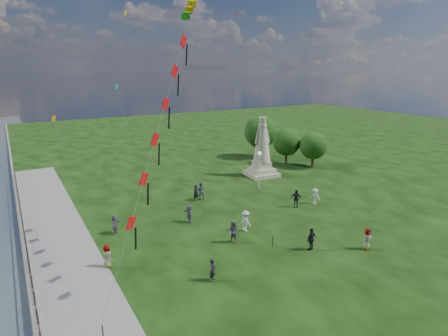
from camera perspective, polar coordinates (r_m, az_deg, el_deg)
ground at (r=61.80m, az=30.73°, el=-0.20°), size 106.50×160.00×0.60m
waterfront at (r=30.58m, az=-25.45°, el=-13.26°), size 200.00×200.00×1.51m
statue at (r=48.57m, az=5.81°, el=2.11°), size 4.17×4.17×7.64m
lamppost at (r=42.73m, az=5.42°, el=0.87°), size 0.42×0.42×4.55m
tree_row at (r=56.53m, az=8.32°, el=4.63°), size 7.29×13.10×6.56m
person_0 at (r=25.54m, az=-1.73°, el=-15.28°), size 0.68×0.68×1.59m
person_1 at (r=30.38m, az=1.45°, el=-9.73°), size 0.91×1.09×1.92m
person_2 at (r=32.57m, az=3.33°, el=-8.06°), size 0.77×1.27×1.85m
person_3 at (r=30.11m, az=13.17°, el=-10.47°), size 1.18×0.79×1.84m
person_4 at (r=31.48m, az=20.98°, el=-10.08°), size 0.90×0.63×1.71m
person_5 at (r=33.26m, az=-16.26°, el=-8.26°), size 1.43×1.75×1.74m
person_6 at (r=39.67m, az=-4.26°, el=-3.81°), size 0.68×0.47×1.79m
person_7 at (r=40.14m, az=-3.60°, el=-3.46°), size 1.10×0.91×1.95m
person_8 at (r=39.92m, az=13.69°, el=-4.20°), size 0.87×1.19×1.65m
person_9 at (r=38.49m, az=10.91°, el=-4.59°), size 1.21×1.13×1.88m
person_10 at (r=28.17m, az=-17.39°, el=-12.86°), size 0.81×0.95×1.65m
person_11 at (r=34.42m, az=-5.35°, el=-6.94°), size 0.70×1.57×1.68m
red_kite_train at (r=24.75m, az=-9.76°, el=6.13°), size 9.53×9.35×16.06m
small_kites at (r=46.82m, az=-8.43°, el=15.28°), size 25.73×17.69×26.16m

